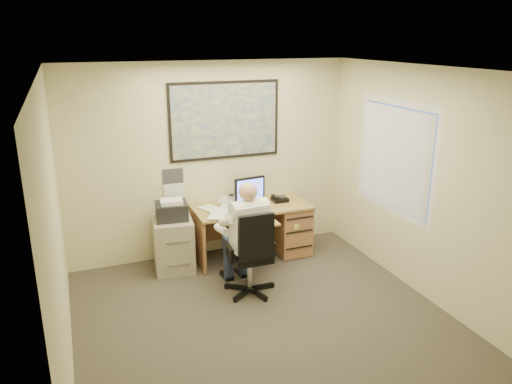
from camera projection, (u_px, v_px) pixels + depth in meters
name	position (u px, v px, depth m)	size (l,w,h in m)	color
room_shell	(274.00, 212.00, 4.90)	(4.00, 4.50, 2.70)	#3A352D
desk	(273.00, 223.00, 7.13)	(1.60, 0.97, 1.12)	#A58946
world_map	(225.00, 121.00, 6.79)	(1.56, 0.03, 1.06)	#1E4C93
wall_calendar	(173.00, 184.00, 6.78)	(0.28, 0.01, 0.42)	white
window_blinds	(394.00, 158.00, 6.22)	(0.06, 1.40, 1.30)	silver
filing_cabinet	(173.00, 239.00, 6.63)	(0.57, 0.66, 0.98)	#A29A82
office_chair	(251.00, 270.00, 5.99)	(0.65, 0.65, 1.08)	black
person	(249.00, 238.00, 5.95)	(0.58, 0.83, 1.39)	white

